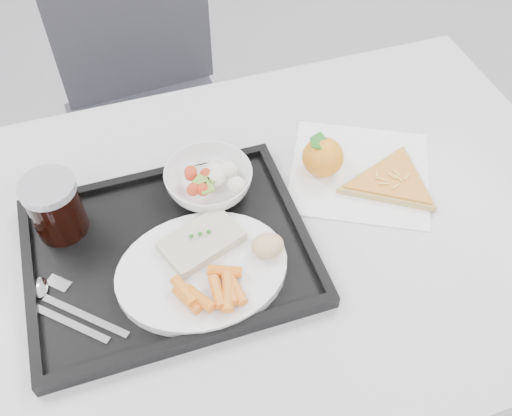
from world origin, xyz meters
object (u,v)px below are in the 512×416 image
Objects in this scene: dinner_plate at (202,270)px; tangerine at (323,157)px; chair at (147,94)px; table at (257,251)px; salad_bowl at (209,181)px; cola_glass at (55,206)px; tray at (169,253)px; pizza_slice at (392,181)px.

tangerine is at bearing 30.88° from dinner_plate.
chair is 0.78m from dinner_plate.
dinner_plate reaches higher than table.
cola_glass is (-0.25, -0.00, 0.03)m from salad_bowl.
chair is 0.72m from tray.
dinner_plate is at bearing -149.12° from tangerine.
chair is 2.07× the size of tray.
pizza_slice is (0.57, -0.07, -0.06)m from cola_glass.
table is 0.17m from tray.
salad_bowl reaches higher than pizza_slice.
pizza_slice is (0.35, -0.66, 0.22)m from chair.
tray is 0.20m from cola_glass.
dinner_plate is 2.50× the size of cola_glass.
pizza_slice is (0.11, -0.07, -0.02)m from tangerine.
table is at bearing -82.67° from chair.
pizza_slice is at bearing -13.96° from salad_bowl.
tangerine is at bearing 30.49° from table.
cola_glass is (-0.22, -0.59, 0.28)m from chair.
chair is at bearing 112.38° from tangerine.
table is 1.29× the size of chair.
cola_glass is (-0.31, 0.09, 0.14)m from table.
salad_bowl is at bearing 47.20° from tray.
table is at bearing 3.45° from tray.
tray reaches higher than table.
table is at bearing -59.08° from salad_bowl.
pizza_slice is (0.42, 0.03, 0.00)m from tray.
tangerine is at bearing 17.94° from tray.
chair is at bearing 117.75° from pizza_slice.
dinner_plate is 1.78× the size of salad_bowl.
chair reaches higher than pizza_slice.
pizza_slice is (0.32, -0.08, -0.03)m from salad_bowl.
salad_bowl is (0.03, -0.58, 0.25)m from chair.
tray is 0.33m from tangerine.
salad_bowl is 0.26m from cola_glass.
salad_bowl is at bearing 178.60° from tangerine.
tangerine is at bearing 145.14° from pizza_slice.
chair is at bearing 97.33° from table.
dinner_plate is at bearing -166.98° from pizza_slice.
table is 2.67× the size of tray.
chair is (-0.09, 0.68, -0.15)m from table.
chair is at bearing 69.10° from cola_glass.
salad_bowl is (-0.06, 0.10, 0.11)m from table.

